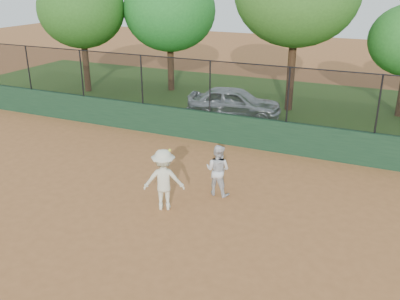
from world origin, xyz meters
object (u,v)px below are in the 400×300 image
at_px(player_main, 164,180).
at_px(tree_0, 81,9).
at_px(player_second, 218,170).
at_px(tree_1, 169,11).
at_px(parked_car, 234,103).

xyz_separation_m(player_main, tree_0, (-10.48, 10.25, 3.54)).
height_order(player_second, player_main, player_main).
xyz_separation_m(tree_0, tree_1, (4.19, 2.14, -0.08)).
relative_size(player_second, tree_1, 0.24).
relative_size(parked_car, player_main, 2.14).
height_order(parked_car, player_main, player_main).
xyz_separation_m(parked_car, player_main, (1.17, -8.81, 0.16)).
distance_m(parked_car, tree_1, 7.23).
height_order(player_main, tree_0, tree_0).
distance_m(parked_car, player_main, 8.89).
distance_m(tree_0, tree_1, 4.70).
height_order(parked_car, tree_1, tree_1).
bearing_deg(parked_car, tree_0, 72.18).
bearing_deg(tree_0, parked_car, -8.79).
height_order(player_second, tree_0, tree_0).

